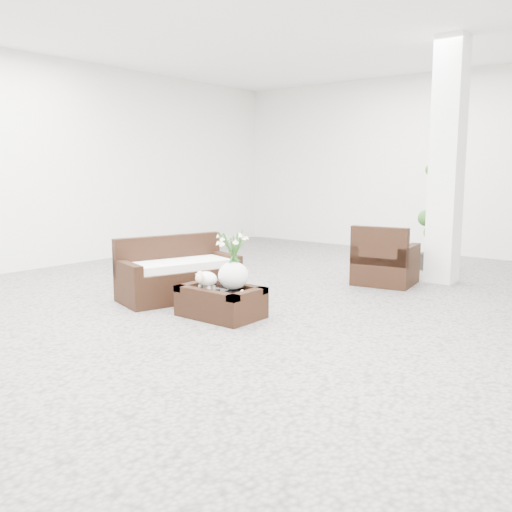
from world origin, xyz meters
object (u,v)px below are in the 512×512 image
Objects in this scene: coffee_table at (221,303)px; topiary at (434,219)px; loveseat at (179,268)px; armchair at (386,255)px.

topiary is at bearing 80.70° from coffee_table.
loveseat is 0.87× the size of topiary.
topiary reaches higher than loveseat.
armchair is (0.63, 2.86, 0.27)m from coffee_table.
topiary is (1.74, 4.08, 0.45)m from loveseat.
coffee_table is 4.52m from topiary.
armchair is at bearing -15.62° from loveseat.
armchair is at bearing -93.48° from topiary.
topiary reaches higher than coffee_table.
topiary reaches higher than armchair.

